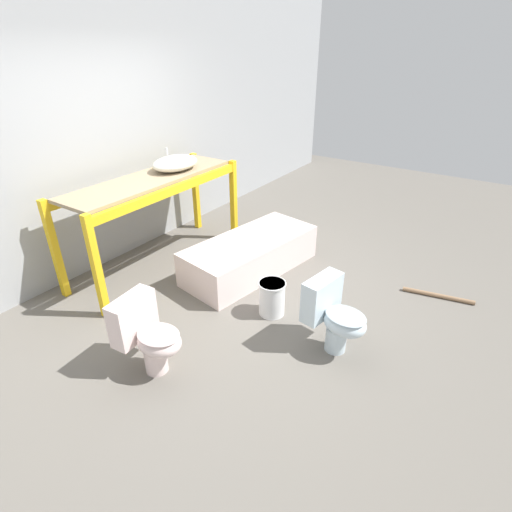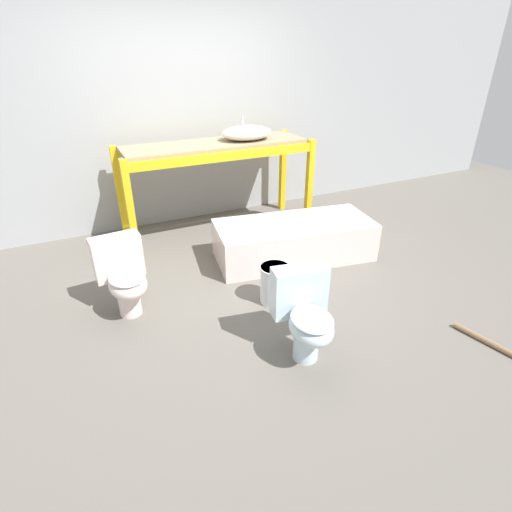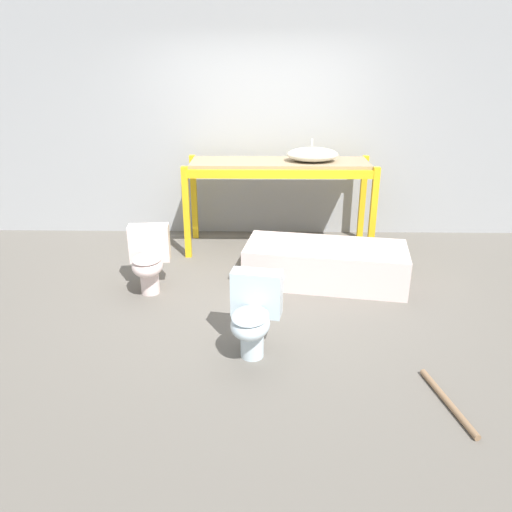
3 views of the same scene
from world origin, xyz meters
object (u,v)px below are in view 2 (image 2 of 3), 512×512
object	(u,v)px
toilet_near	(305,314)
bucket_white	(275,283)
sink_basin	(247,133)
toilet_far	(124,275)
bathtub_main	(294,237)

from	to	relation	value
toilet_near	bucket_white	bearing A→B (deg)	89.41
sink_basin	bucket_white	size ratio (longest dim) A/B	1.68
toilet_far	bucket_white	bearing A→B (deg)	-24.51
bathtub_main	bucket_white	world-z (taller)	bathtub_main
sink_basin	toilet_near	size ratio (longest dim) A/B	0.91
sink_basin	toilet_far	distance (m)	2.22
bathtub_main	toilet_far	size ratio (longest dim) A/B	2.66
bucket_white	toilet_far	bearing A→B (deg)	160.69
toilet_far	bucket_white	size ratio (longest dim) A/B	1.85
sink_basin	bucket_white	xyz separation A→B (m)	(-0.50, -1.64, -0.96)
bathtub_main	bucket_white	distance (m)	0.88
toilet_far	sink_basin	bearing A→B (deg)	30.77
bathtub_main	toilet_far	bearing A→B (deg)	-162.79
toilet_far	bucket_white	distance (m)	1.27
sink_basin	toilet_far	bearing A→B (deg)	-144.03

